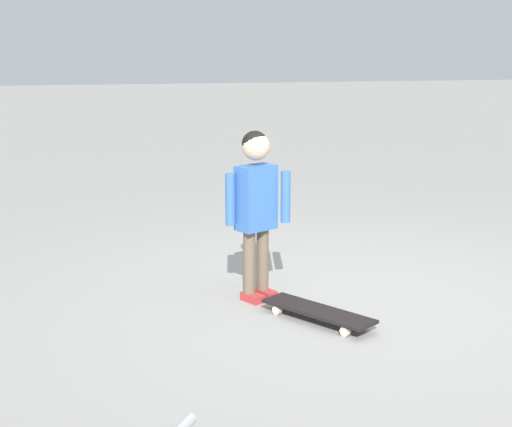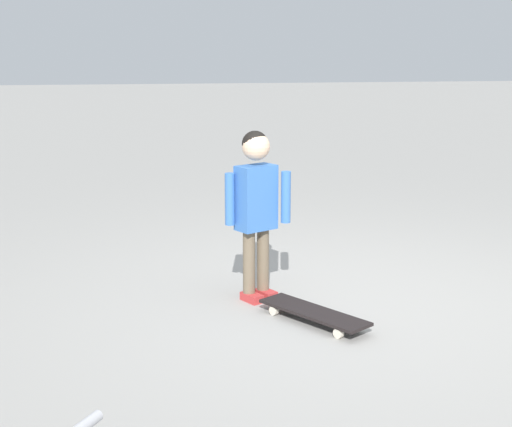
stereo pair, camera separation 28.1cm
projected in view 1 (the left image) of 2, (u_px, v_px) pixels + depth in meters
The scene contains 3 objects.
ground_plane at pixel (359, 304), 4.74m from camera, with size 50.00×50.00×0.00m, color gray.
child_person at pixel (256, 197), 4.70m from camera, with size 0.41×0.26×1.06m.
skateboard at pixel (318, 312), 4.43m from camera, with size 0.56×0.70×0.07m.
Camera 1 is at (-1.58, -4.26, 1.59)m, focal length 53.82 mm.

